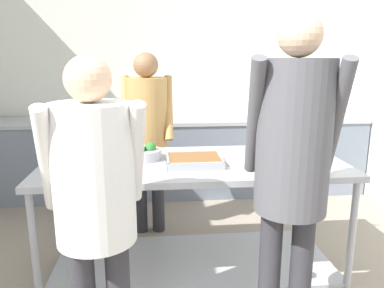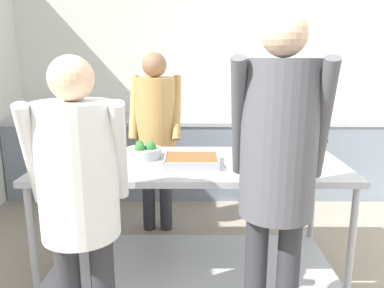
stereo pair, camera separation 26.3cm
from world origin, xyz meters
name	(u,v)px [view 2 (the right image)]	position (x,y,z in m)	size (l,w,h in m)	color
wall_rear	(196,78)	(0.00, 3.55, 1.32)	(4.37, 0.06, 2.65)	silver
back_counter	(196,156)	(0.00, 3.18, 0.45)	(4.21, 0.65, 0.89)	slate
serving_counter	(192,201)	(-0.04, 1.41, 0.59)	(2.05, 0.86, 0.88)	#9EA0A8
serving_tray_roast	(90,154)	(-0.76, 1.50, 0.90)	(0.43, 0.34, 0.05)	#9EA0A8
broccoli_bowl	(144,152)	(-0.38, 1.50, 0.92)	(0.25, 0.25, 0.12)	#B2B2B7
serving_tray_vegetables	(192,161)	(-0.04, 1.33, 0.90)	(0.36, 0.30, 0.05)	#9EA0A8
plate_stack	(245,162)	(0.32, 1.31, 0.90)	(0.27, 0.27, 0.05)	white
sauce_pan	(290,146)	(0.70, 1.65, 0.93)	(0.41, 0.27, 0.10)	#9EA0A8
guest_serving_left	(79,186)	(-0.58, 0.66, 0.97)	(0.52, 0.38, 1.59)	#2D2D33
guest_serving_right	(278,158)	(0.38, 0.68, 1.10)	(0.51, 0.41, 1.78)	#2D2D33
cook_behind_counter	(156,124)	(-0.36, 2.19, 0.99)	(0.45, 0.35, 1.61)	#2D2D33
water_bottle	(146,108)	(-0.56, 3.14, 1.01)	(0.07, 0.07, 0.26)	brown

